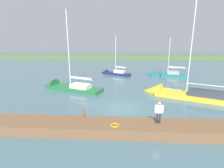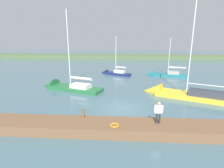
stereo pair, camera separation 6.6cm
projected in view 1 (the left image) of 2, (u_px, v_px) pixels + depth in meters
name	position (u px, v px, depth m)	size (l,w,h in m)	color
ground_plane	(122.00, 108.00, 18.21)	(200.00, 200.00, 0.00)	#42606B
far_shoreline	(123.00, 58.00, 65.32)	(180.00, 8.00, 2.40)	#4C603D
dock_pier	(122.00, 128.00, 13.40)	(21.00, 2.35, 0.78)	brown
mooring_post_near	(83.00, 113.00, 14.20)	(0.23, 0.23, 0.70)	brown
life_ring_buoy	(115.00, 125.00, 12.87)	(0.66, 0.66, 0.10)	orange
sailboat_outer_mooring	(177.00, 95.00, 22.02)	(10.91, 6.76, 13.01)	gold
sailboat_far_left	(113.00, 73.00, 35.36)	(6.49, 4.38, 8.18)	navy
sailboat_far_right	(65.00, 88.00, 25.25)	(9.81, 5.48, 11.79)	#236638
sailboat_behind_pier	(163.00, 75.00, 34.17)	(7.89, 3.36, 8.04)	#1E6B75
person_on_dock	(159.00, 111.00, 13.03)	(0.65, 0.23, 1.72)	#28282D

